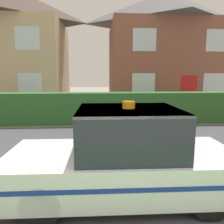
# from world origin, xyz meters

# --- Properties ---
(road_strip) EXTENTS (28.00, 6.54, 0.01)m
(road_strip) POSITION_xyz_m (0.00, 3.94, 0.01)
(road_strip) COLOR #424247
(road_strip) RESTS_ON ground
(garden_hedge) EXTENTS (12.22, 0.85, 1.36)m
(garden_hedge) POSITION_xyz_m (0.05, 7.96, 0.68)
(garden_hedge) COLOR #2D662D
(garden_hedge) RESTS_ON ground
(police_car) EXTENTS (3.87, 1.66, 1.65)m
(police_car) POSITION_xyz_m (0.08, 1.99, 0.70)
(police_car) COLOR black
(police_car) RESTS_ON road_strip
(house_left) EXTENTS (7.40, 5.89, 8.02)m
(house_left) POSITION_xyz_m (-6.33, 14.54, 4.09)
(house_left) COLOR tan
(house_left) RESTS_ON ground
(house_right) EXTENTS (8.49, 6.00, 7.96)m
(house_right) POSITION_xyz_m (4.62, 14.57, 4.06)
(house_right) COLOR brown
(house_right) RESTS_ON ground
(wheelie_bin) EXTENTS (0.68, 0.71, 1.14)m
(wheelie_bin) POSITION_xyz_m (4.04, 8.05, 0.57)
(wheelie_bin) COLOR #474C8C
(wheelie_bin) RESTS_ON ground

